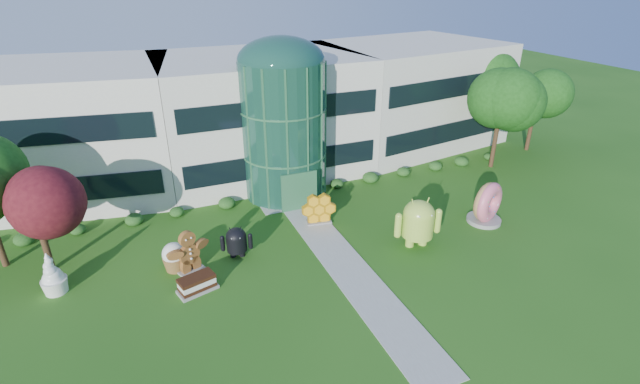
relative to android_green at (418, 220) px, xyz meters
name	(u,v)px	position (x,y,z in m)	size (l,w,h in m)	color
ground	(357,279)	(-4.98, -1.76, -1.76)	(140.00, 140.00, 0.00)	#215114
building	(260,113)	(-4.98, 16.24, 2.89)	(46.00, 15.00, 9.30)	beige
atrium	(284,131)	(-4.98, 10.24, 3.14)	(6.00, 6.00, 9.80)	#194738
walkway	(341,260)	(-4.98, 0.24, -1.74)	(2.40, 20.00, 0.04)	#9E9E93
tree_red	(39,223)	(-20.48, 5.74, 1.24)	(4.00, 4.00, 6.00)	#3F0C14
trees_backdrop	(280,136)	(-4.98, 11.24, 2.44)	(52.00, 8.00, 8.40)	#164310
android_green	(418,220)	(0.00, 0.00, 0.00)	(3.10, 2.07, 3.52)	#AAD143
android_black	(236,240)	(-10.46, 3.02, -0.66)	(1.93, 1.30, 2.20)	black
donut	(487,202)	(5.83, 0.72, -0.31)	(2.80, 1.34, 2.91)	#E9597D
gingerbread	(189,252)	(-13.23, 2.53, -0.46)	(2.82, 1.08, 2.60)	brown
ice_cream_sandwich	(197,284)	(-13.19, 0.60, -1.31)	(2.03, 1.02, 0.90)	black
honeycomb	(319,210)	(-4.47, 4.88, -0.81)	(2.43, 0.87, 1.91)	#FFAD19
froyo	(52,273)	(-20.06, 3.38, -0.57)	(1.39, 1.39, 2.38)	white
cupcake	(174,256)	(-13.99, 3.08, -0.92)	(1.40, 1.40, 1.68)	white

